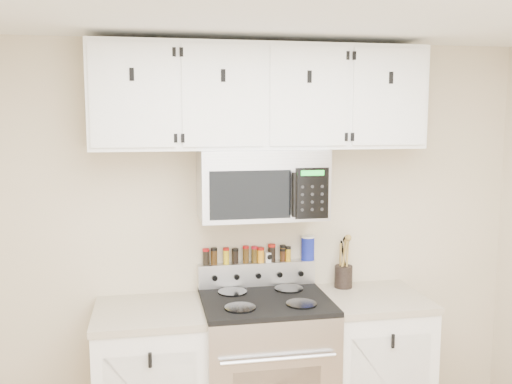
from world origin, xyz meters
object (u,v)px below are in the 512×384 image
range (265,372)px  salt_canister (308,248)px  utensil_crock (343,275)px  microwave (262,184)px

range → salt_canister: (0.34, 0.28, 0.69)m
utensil_crock → microwave: bearing=-170.8°
microwave → salt_canister: 0.58m
microwave → utensil_crock: 0.85m
range → salt_canister: 0.82m
utensil_crock → salt_canister: bearing=164.3°
microwave → salt_canister: size_ratio=4.74×
range → microwave: 1.15m
range → salt_canister: size_ratio=6.86×
microwave → salt_canister: (0.34, 0.16, -0.45)m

